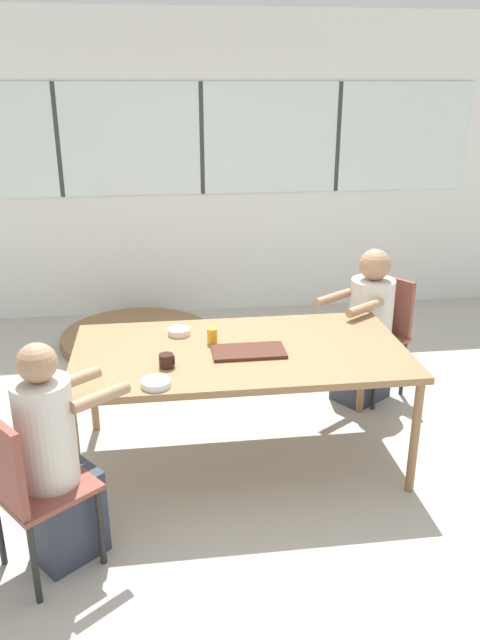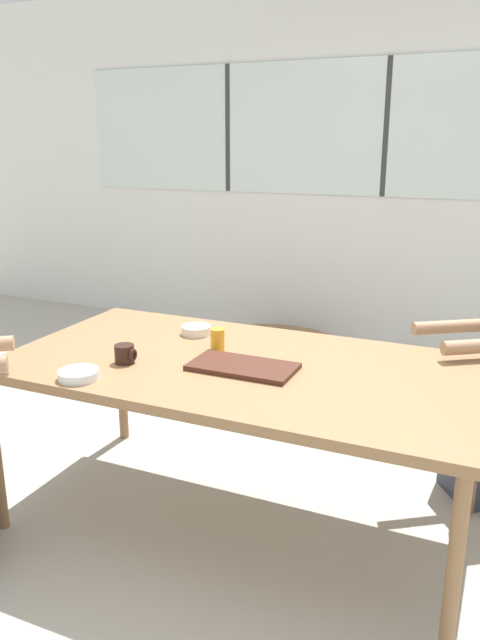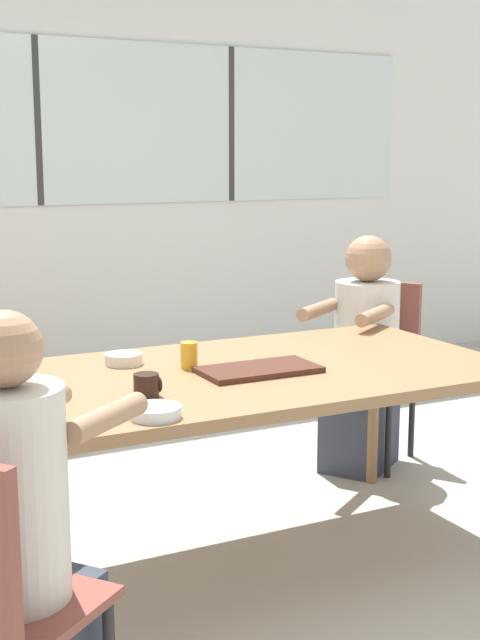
# 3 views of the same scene
# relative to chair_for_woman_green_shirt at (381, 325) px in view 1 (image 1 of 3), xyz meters

# --- Properties ---
(ground_plane) EXTENTS (16.00, 16.00, 0.00)m
(ground_plane) POSITION_rel_chair_for_woman_green_shirt_xyz_m (-1.14, -0.77, -0.52)
(ground_plane) COLOR #B2ADA3
(wall_back_with_windows) EXTENTS (8.40, 0.08, 2.80)m
(wall_back_with_windows) POSITION_rel_chair_for_woman_green_shirt_xyz_m (-1.14, 1.97, 0.90)
(wall_back_with_windows) COLOR silver
(wall_back_with_windows) RESTS_ON ground_plane
(dining_table) EXTENTS (1.92, 1.02, 0.73)m
(dining_table) POSITION_rel_chair_for_woman_green_shirt_xyz_m (-1.14, -0.77, 0.16)
(dining_table) COLOR olive
(dining_table) RESTS_ON ground_plane
(chair_for_woman_green_shirt) EXTENTS (0.56, 0.56, 0.87)m
(chair_for_woman_green_shirt) POSITION_rel_chair_for_woman_green_shirt_xyz_m (0.00, 0.00, 0.00)
(chair_for_woman_green_shirt) COLOR brown
(chair_for_woman_green_shirt) RESTS_ON ground_plane
(chair_for_man_blue_shirt) EXTENTS (0.56, 0.56, 0.87)m
(chair_for_man_blue_shirt) POSITION_rel_chair_for_woman_green_shirt_xyz_m (-2.22, -1.61, 0.00)
(chair_for_man_blue_shirt) COLOR brown
(chair_for_man_blue_shirt) RESTS_ON ground_plane
(person_woman_green_shirt) EXTENTS (0.63, 0.56, 1.11)m
(person_woman_green_shirt) POSITION_rel_chair_for_woman_green_shirt_xyz_m (-0.14, -0.09, -0.01)
(person_woman_green_shirt) COLOR #333847
(person_woman_green_shirt) RESTS_ON ground_plane
(person_man_blue_shirt) EXTENTS (0.54, 0.50, 1.14)m
(person_man_blue_shirt) POSITION_rel_chair_for_woman_green_shirt_xyz_m (-2.10, -1.51, 0.00)
(person_man_blue_shirt) COLOR #333847
(person_man_blue_shirt) RESTS_ON ground_plane
(food_tray_dark) EXTENTS (0.42, 0.22, 0.02)m
(food_tray_dark) POSITION_rel_chair_for_woman_green_shirt_xyz_m (-1.10, -0.83, 0.22)
(food_tray_dark) COLOR #472319
(food_tray_dark) RESTS_ON dining_table
(coffee_mug) EXTENTS (0.09, 0.08, 0.08)m
(coffee_mug) POSITION_rel_chair_for_woman_green_shirt_xyz_m (-1.56, -0.96, 0.25)
(coffee_mug) COLOR black
(coffee_mug) RESTS_ON dining_table
(juice_glass) EXTENTS (0.06, 0.06, 0.10)m
(juice_glass) POSITION_rel_chair_for_woman_green_shirt_xyz_m (-1.29, -0.66, 0.26)
(juice_glass) COLOR gold
(juice_glass) RESTS_ON dining_table
(bowl_white_shallow) EXTENTS (0.14, 0.14, 0.04)m
(bowl_white_shallow) POSITION_rel_chair_for_woman_green_shirt_xyz_m (-1.48, -0.50, 0.23)
(bowl_white_shallow) COLOR silver
(bowl_white_shallow) RESTS_ON dining_table
(bowl_cereal) EXTENTS (0.15, 0.15, 0.03)m
(bowl_cereal) POSITION_rel_chair_for_woman_green_shirt_xyz_m (-1.62, -1.18, 0.23)
(bowl_cereal) COLOR silver
(bowl_cereal) RESTS_ON dining_table
(folded_table_stack) EXTENTS (1.34, 1.34, 0.09)m
(folded_table_stack) POSITION_rel_chair_for_woman_green_shirt_xyz_m (-1.81, 1.17, -0.48)
(folded_table_stack) COLOR olive
(folded_table_stack) RESTS_ON ground_plane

